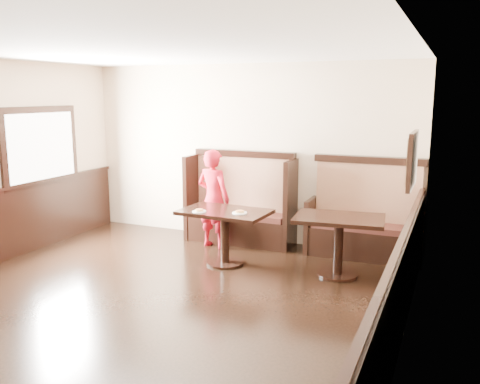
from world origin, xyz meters
The scene contains 9 objects.
ground centered at (0.00, 0.00, 0.00)m, with size 7.00×7.00×0.00m, color black.
room_shell centered at (-0.30, 0.28, 0.67)m, with size 7.00×7.00×7.00m.
booth_main centered at (0.00, 3.30, 0.53)m, with size 1.75×0.72×1.45m.
booth_neighbor centered at (1.95, 3.29, 0.48)m, with size 1.65×0.72×1.45m.
table_main centered at (0.23, 2.17, 0.59)m, with size 1.24×0.81×0.76m.
table_neighbor centered at (1.78, 2.34, 0.59)m, with size 1.20×0.86×0.78m.
child centered at (-0.26, 2.83, 0.76)m, with size 0.55×0.36×1.52m, color #B41323.
pizza_plate_left centered at (-0.05, 1.96, 0.78)m, with size 0.19×0.19×0.04m.
pizza_plate_right centered at (0.49, 2.09, 0.78)m, with size 0.20×0.20×0.04m.
Camera 1 is at (3.10, -3.96, 2.33)m, focal length 38.00 mm.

